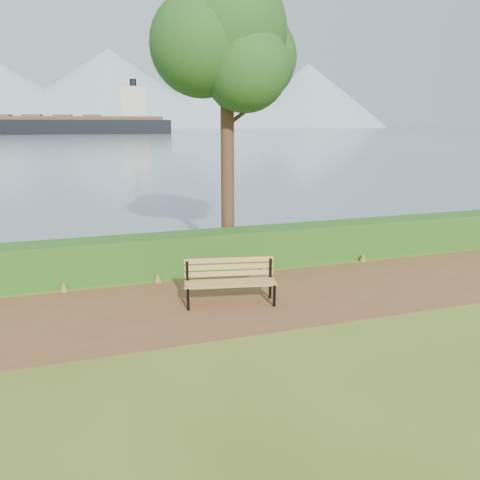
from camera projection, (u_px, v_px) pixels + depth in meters
name	position (u px, v px, depth m)	size (l,w,h in m)	color
ground	(226.00, 308.00, 9.58)	(140.00, 140.00, 0.00)	#47621C
path	(222.00, 303.00, 9.85)	(40.00, 3.40, 0.01)	brown
hedge	(197.00, 252.00, 11.86)	(32.00, 0.85, 1.00)	#184C15
water	(90.00, 130.00, 249.52)	(700.00, 510.00, 0.00)	slate
mountains	(73.00, 92.00, 374.84)	(585.00, 190.00, 70.00)	#8298AE
bench	(230.00, 278.00, 9.73)	(1.95, 0.90, 0.94)	black
tree	(227.00, 40.00, 11.59)	(3.89, 3.19, 7.64)	#321C14
cargo_ship	(78.00, 125.00, 160.03)	(67.89, 15.91, 20.42)	black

